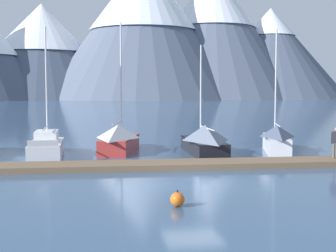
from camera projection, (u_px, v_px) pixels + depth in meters
ground_plane at (192, 182)px, 21.14m from camera, size 700.00×700.00×0.00m
mountain_shoulder_ridge at (42, 48)px, 196.01m from camera, size 70.22×70.22×38.09m
mountain_east_summit at (144, 24)px, 191.28m from camera, size 78.85×78.85×55.09m
mountain_rear_spur at (212, 32)px, 201.59m from camera, size 76.07×76.07×52.48m
mountain_north_horn at (270, 52)px, 203.41m from camera, size 63.35×63.35×37.46m
dock at (175, 165)px, 25.05m from camera, size 27.90×3.67×0.30m
sailboat_second_berth at (47, 146)px, 29.42m from camera, size 1.92×6.24×7.78m
sailboat_mid_dock_port at (120, 139)px, 31.43m from camera, size 3.41×6.81×8.36m
sailboat_mid_dock_starboard at (203, 140)px, 30.62m from camera, size 2.24×7.26×6.84m
sailboat_far_berth at (276, 139)px, 31.35m from camera, size 3.04×6.35×7.94m
person_on_dock at (336, 141)px, 26.09m from camera, size 0.39×0.51×1.69m
mooring_buoy_channel_marker at (177, 199)px, 16.75m from camera, size 0.51×0.51×0.59m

